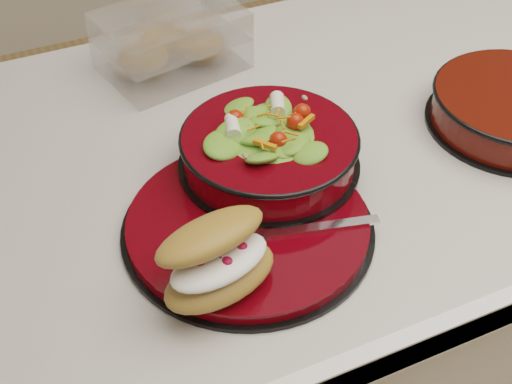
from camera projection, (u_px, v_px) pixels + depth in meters
name	position (u px, v px, depth m)	size (l,w,h in m)	color
island_counter	(340.00, 309.00, 1.34)	(1.24, 0.74, 0.90)	white
dinner_plate	(249.00, 225.00, 0.86)	(0.31, 0.31, 0.02)	black
salad_bowl	(269.00, 144.00, 0.90)	(0.24, 0.24, 0.10)	black
croissant	(217.00, 259.00, 0.75)	(0.15, 0.11, 0.08)	#AC7934
fork	(300.00, 230.00, 0.83)	(0.18, 0.06, 0.00)	silver
pastry_box	(171.00, 42.00, 1.11)	(0.23, 0.19, 0.09)	white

